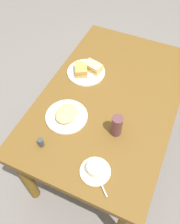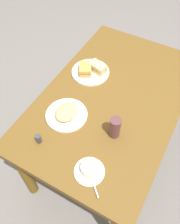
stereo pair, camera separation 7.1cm
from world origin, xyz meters
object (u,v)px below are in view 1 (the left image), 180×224
(sandwich_plate, at_px, (86,72))
(coffee_saucer, at_px, (95,171))
(sandwich_back, at_px, (93,67))
(salt_shaker, at_px, (41,142))
(side_plate, at_px, (67,116))
(coffee_cup, at_px, (96,168))
(drinking_glass, at_px, (117,126))
(sandwich_front, at_px, (81,70))
(dining_table, at_px, (110,105))
(spoon, at_px, (101,185))

(sandwich_plate, xyz_separation_m, coffee_saucer, (-0.65, -0.35, -0.00))
(sandwich_back, xyz_separation_m, salt_shaker, (-0.65, 0.02, -0.02))
(side_plate, bearing_deg, sandwich_plate, 7.69)
(side_plate, bearing_deg, coffee_cup, -129.70)
(sandwich_back, relative_size, coffee_saucer, 0.83)
(sandwich_back, relative_size, drinking_glass, 0.95)
(sandwich_front, distance_m, side_plate, 0.38)
(coffee_saucer, bearing_deg, dining_table, 12.73)
(dining_table, distance_m, side_plate, 0.34)
(sandwich_front, xyz_separation_m, coffee_cup, (-0.62, -0.38, -0.00))
(coffee_cup, height_order, spoon, coffee_cup)
(sandwich_front, bearing_deg, sandwich_back, -49.95)
(spoon, relative_size, side_plate, 0.31)
(coffee_cup, bearing_deg, sandwich_plate, 28.67)
(coffee_saucer, distance_m, salt_shaker, 0.34)
(coffee_saucer, bearing_deg, spoon, -133.25)
(sandwich_back, xyz_separation_m, coffee_saucer, (-0.68, -0.31, -0.04))
(sandwich_front, bearing_deg, drinking_glass, -131.89)
(drinking_glass, bearing_deg, coffee_cup, 177.67)
(salt_shaker, bearing_deg, dining_table, -23.65)
(coffee_saucer, bearing_deg, drinking_glass, -2.46)
(coffee_saucer, relative_size, drinking_glass, 1.15)
(coffee_saucer, height_order, side_plate, side_plate)
(sandwich_front, xyz_separation_m, coffee_saucer, (-0.62, -0.38, -0.04))
(sandwich_plate, xyz_separation_m, sandwich_front, (-0.03, 0.03, 0.04))
(coffee_cup, distance_m, drinking_glass, 0.27)
(sandwich_plate, height_order, side_plate, same)
(coffee_saucer, bearing_deg, coffee_cup, -26.92)
(coffee_cup, height_order, salt_shaker, coffee_cup)
(coffee_saucer, height_order, salt_shaker, salt_shaker)
(sandwich_front, bearing_deg, coffee_cup, -148.51)
(spoon, bearing_deg, salt_shaker, 79.18)
(sandwich_back, relative_size, coffee_cup, 1.25)
(spoon, bearing_deg, coffee_saucer, 46.75)
(spoon, height_order, drinking_glass, drinking_glass)
(dining_table, xyz_separation_m, coffee_saucer, (-0.52, -0.12, 0.11))
(sandwich_front, bearing_deg, dining_table, -110.69)
(spoon, bearing_deg, sandwich_front, 32.87)
(coffee_cup, bearing_deg, side_plate, 50.30)
(sandwich_front, height_order, salt_shaker, sandwich_front)
(sandwich_front, height_order, coffee_saucer, sandwich_front)
(sandwich_plate, bearing_deg, salt_shaker, -178.64)
(coffee_saucer, relative_size, coffee_cup, 1.51)
(spoon, xyz_separation_m, salt_shaker, (0.08, 0.39, 0.02))
(spoon, bearing_deg, side_plate, 49.52)
(salt_shaker, bearing_deg, coffee_saucer, -93.67)
(dining_table, bearing_deg, side_plate, 146.49)
(side_plate, bearing_deg, spoon, -130.48)
(dining_table, distance_m, sandwich_back, 0.29)
(sandwich_back, bearing_deg, coffee_saucer, -155.24)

